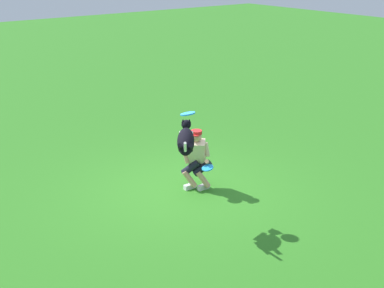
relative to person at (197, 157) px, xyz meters
name	(u,v)px	position (x,y,z in m)	size (l,w,h in m)	color
ground_plane	(184,192)	(0.30, -0.04, -0.70)	(60.00, 60.00, 0.00)	#317E22
person	(197,157)	(0.00, 0.00, 0.00)	(0.58, 0.71, 1.29)	silver
dog	(186,140)	(1.04, 1.04, 0.91)	(0.68, 0.85, 0.53)	black
frisbee_flying	(188,114)	(0.86, 0.86, 1.30)	(0.26, 0.26, 0.02)	#248DEF
frisbee_held	(208,168)	(0.03, 0.39, -0.09)	(0.23, 0.23, 0.02)	#2694F1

